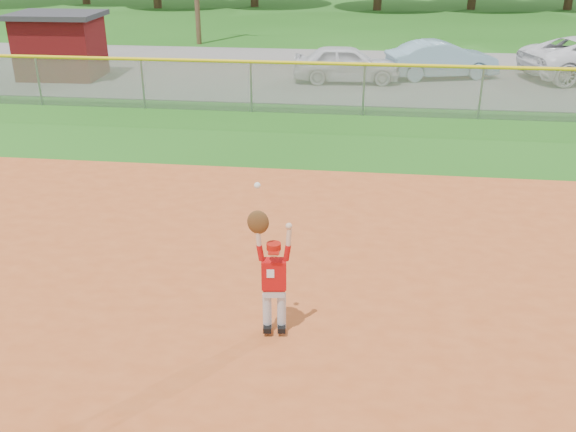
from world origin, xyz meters
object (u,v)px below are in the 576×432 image
object	(u,v)px
car_white_a	(347,63)
car_blue	(442,60)
ballplayer	(272,272)
utility_shed	(60,45)

from	to	relation	value
car_white_a	car_blue	distance (m)	3.58
car_blue	ballplayer	size ratio (longest dim) A/B	1.89
utility_shed	ballplayer	xyz separation A→B (m)	(10.02, -15.34, -0.23)
car_white_a	utility_shed	xyz separation A→B (m)	(-10.40, -0.51, 0.51)
car_blue	ballplayer	bearing A→B (deg)	151.18
utility_shed	car_white_a	bearing A→B (deg)	2.79
car_blue	utility_shed	world-z (taller)	utility_shed
car_white_a	utility_shed	distance (m)	10.43
car_blue	ballplayer	world-z (taller)	ballplayer
car_white_a	car_blue	world-z (taller)	car_blue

